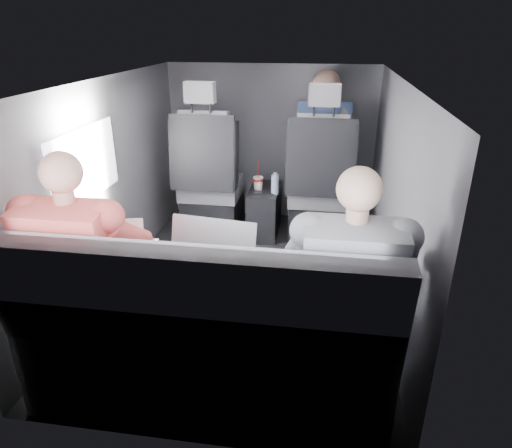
# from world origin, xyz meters

# --- Properties ---
(floor) EXTENTS (2.60, 2.60, 0.00)m
(floor) POSITION_xyz_m (0.00, 0.00, 0.00)
(floor) COLOR black
(floor) RESTS_ON ground
(ceiling) EXTENTS (2.60, 2.60, 0.00)m
(ceiling) POSITION_xyz_m (0.00, 0.00, 1.35)
(ceiling) COLOR #B2B2AD
(ceiling) RESTS_ON panel_back
(panel_left) EXTENTS (0.02, 2.60, 1.35)m
(panel_left) POSITION_xyz_m (-0.90, 0.00, 0.68)
(panel_left) COLOR #56565B
(panel_left) RESTS_ON floor
(panel_right) EXTENTS (0.02, 2.60, 1.35)m
(panel_right) POSITION_xyz_m (0.90, 0.00, 0.68)
(panel_right) COLOR #56565B
(panel_right) RESTS_ON floor
(panel_front) EXTENTS (1.80, 0.02, 1.35)m
(panel_front) POSITION_xyz_m (0.00, 1.30, 0.68)
(panel_front) COLOR #56565B
(panel_front) RESTS_ON floor
(panel_back) EXTENTS (1.80, 0.02, 1.35)m
(panel_back) POSITION_xyz_m (0.00, -1.30, 0.68)
(panel_back) COLOR #56565B
(panel_back) RESTS_ON floor
(side_window) EXTENTS (0.02, 0.75, 0.42)m
(side_window) POSITION_xyz_m (-0.88, -0.30, 0.90)
(side_window) COLOR white
(side_window) RESTS_ON panel_left
(seatbelt) EXTENTS (0.35, 0.11, 0.59)m
(seatbelt) POSITION_xyz_m (0.45, 0.67, 0.80)
(seatbelt) COLOR black
(seatbelt) RESTS_ON front_seat_right
(front_seat_left) EXTENTS (0.52, 0.58, 1.26)m
(front_seat_left) POSITION_xyz_m (-0.45, 0.84, 0.40)
(front_seat_left) COLOR black
(front_seat_left) RESTS_ON floor
(front_seat_right) EXTENTS (0.52, 0.58, 1.26)m
(front_seat_right) POSITION_xyz_m (0.45, 0.84, 0.40)
(front_seat_right) COLOR black
(front_seat_right) RESTS_ON floor
(center_console) EXTENTS (0.24, 0.48, 0.41)m
(center_console) POSITION_xyz_m (0.00, 0.88, 0.20)
(center_console) COLOR black
(center_console) RESTS_ON floor
(rear_bench) EXTENTS (1.60, 0.57, 0.92)m
(rear_bench) POSITION_xyz_m (0.00, -1.06, 0.31)
(rear_bench) COLOR slate
(rear_bench) RESTS_ON floor
(soda_cup) EXTENTS (0.08, 0.08, 0.25)m
(soda_cup) POSITION_xyz_m (-0.05, 0.83, 0.46)
(soda_cup) COLOR white
(soda_cup) RESTS_ON center_console
(water_bottle) EXTENTS (0.06, 0.06, 0.18)m
(water_bottle) POSITION_xyz_m (0.10, 0.77, 0.48)
(water_bottle) COLOR #9ABED1
(water_bottle) RESTS_ON center_console
(laptop_white) EXTENTS (0.35, 0.35, 0.23)m
(laptop_white) POSITION_xyz_m (-0.49, -0.77, 0.63)
(laptop_white) COLOR white
(laptop_white) RESTS_ON passenger_rear_left
(laptop_silver) EXTENTS (0.43, 0.40, 0.28)m
(laptop_silver) POSITION_xyz_m (0.00, -0.78, 0.64)
(laptop_silver) COLOR #BCBDC2
(laptop_silver) RESTS_ON rear_bench
(laptop_black) EXTENTS (0.38, 0.37, 0.24)m
(laptop_black) POSITION_xyz_m (0.55, -0.83, 0.63)
(laptop_black) COLOR black
(laptop_black) RESTS_ON passenger_rear_right
(passenger_rear_left) EXTENTS (0.48, 0.60, 1.19)m
(passenger_rear_left) POSITION_xyz_m (-0.55, -0.97, 0.62)
(passenger_rear_left) COLOR #333237
(passenger_rear_left) RESTS_ON rear_bench
(passenger_rear_right) EXTENTS (0.47, 0.60, 1.18)m
(passenger_rear_right) POSITION_xyz_m (0.60, -0.97, 0.61)
(passenger_rear_right) COLOR navy
(passenger_rear_right) RESTS_ON rear_bench
(passenger_front_right) EXTENTS (0.43, 0.43, 0.90)m
(passenger_front_right) POSITION_xyz_m (0.46, 1.10, 0.76)
(passenger_front_right) COLOR navy
(passenger_front_right) RESTS_ON front_seat_right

